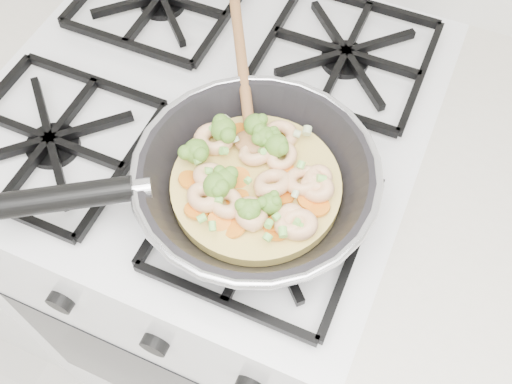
% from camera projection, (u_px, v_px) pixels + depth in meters
% --- Properties ---
extents(stove, '(0.60, 0.60, 0.92)m').
position_uv_depth(stove, '(222.00, 245.00, 1.18)').
color(stove, white).
rests_on(stove, ground).
extents(skillet, '(0.42, 0.48, 0.09)m').
position_uv_depth(skillet, '(251.00, 179.00, 0.67)').
color(skillet, black).
rests_on(skillet, stove).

